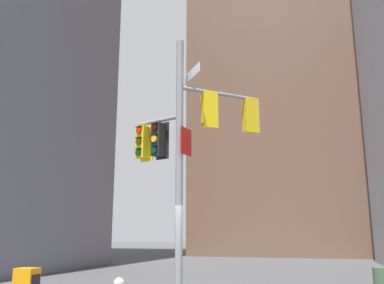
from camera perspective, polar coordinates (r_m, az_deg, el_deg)
name	(u,v)px	position (r m, az deg, el deg)	size (l,w,h in m)	color
signal_pole_assembly	(187,140)	(12.40, -0.70, 0.26)	(3.74, 2.21, 7.50)	gray
trash_bin	(383,284)	(12.51, 24.90, -17.44)	(0.45, 0.45, 0.86)	#3F593F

